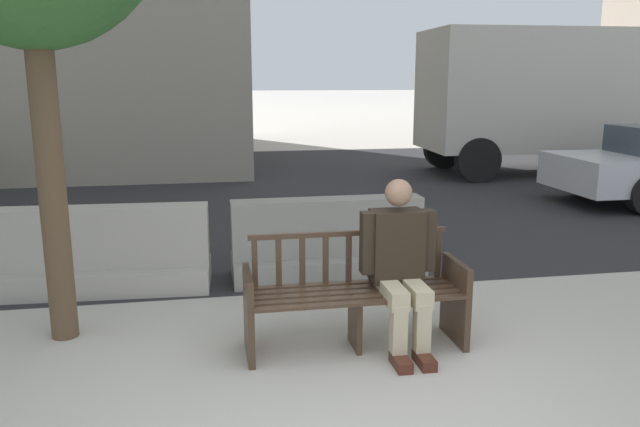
# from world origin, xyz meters

# --- Properties ---
(street_asphalt) EXTENTS (120.00, 12.00, 0.01)m
(street_asphalt) POSITION_xyz_m (0.00, 8.70, 0.00)
(street_asphalt) COLOR #28282B
(street_asphalt) RESTS_ON ground
(street_bench) EXTENTS (1.69, 0.54, 0.88)m
(street_bench) POSITION_xyz_m (0.31, 1.38, 0.40)
(street_bench) COLOR #473323
(street_bench) RESTS_ON ground
(seated_person) EXTENTS (0.58, 0.72, 1.31)m
(seated_person) POSITION_xyz_m (0.65, 1.32, 0.69)
(seated_person) COLOR #2D2319
(seated_person) RESTS_ON ground
(jersey_barrier_centre) EXTENTS (2.00, 0.69, 0.84)m
(jersey_barrier_centre) POSITION_xyz_m (0.45, 3.14, 0.34)
(jersey_barrier_centre) COLOR gray
(jersey_barrier_centre) RESTS_ON ground
(jersey_barrier_left) EXTENTS (2.03, 0.78, 0.84)m
(jersey_barrier_left) POSITION_xyz_m (-1.78, 3.13, 0.34)
(jersey_barrier_left) COLOR #ADA89E
(jersey_barrier_left) RESTS_ON ground
(delivery_truck) EXTENTS (6.88, 2.56, 3.05)m
(delivery_truck) POSITION_xyz_m (7.09, 9.50, 1.69)
(delivery_truck) COLOR navy
(delivery_truck) RESTS_ON ground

